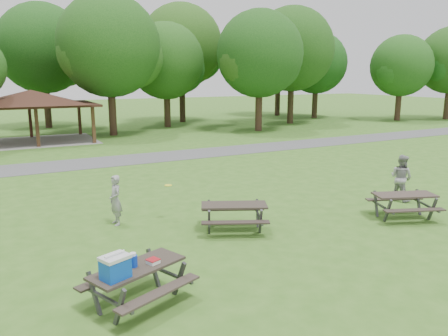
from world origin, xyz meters
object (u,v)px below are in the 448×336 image
picnic_table_middle (234,210)px  frisbee_thrower (115,200)px  frisbee_catcher (401,178)px  picnic_table_near (131,272)px

picnic_table_middle → frisbee_thrower: (-3.10, 2.29, 0.17)m
frisbee_catcher → frisbee_thrower: bearing=70.4°
picnic_table_near → frisbee_catcher: (11.47, 3.00, 0.09)m
frisbee_thrower → picnic_table_middle: bearing=48.5°
picnic_table_near → picnic_table_middle: (4.16, 3.09, -0.17)m
picnic_table_middle → frisbee_catcher: 7.32m
picnic_table_near → picnic_table_middle: picnic_table_near is taller
frisbee_catcher → picnic_table_near: bearing=97.9°
frisbee_thrower → frisbee_catcher: 10.68m
picnic_table_near → frisbee_catcher: 11.85m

